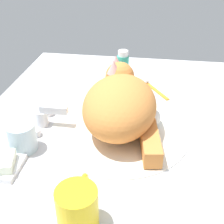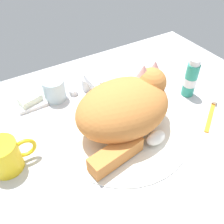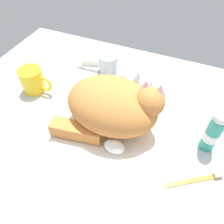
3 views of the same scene
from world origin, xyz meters
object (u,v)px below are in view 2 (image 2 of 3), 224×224
coffee_mug (5,156)px  toothbrush (211,113)px  rinse_cup (54,90)px  faucet (88,84)px  cat (126,108)px  soap_bar (30,99)px  toothpaste_bottle (191,79)px

coffee_mug → toothbrush: 58.09cm
rinse_cup → toothbrush: size_ratio=0.54×
faucet → toothbrush: 39.40cm
cat → soap_bar: (-19.38, 23.75, -5.77)cm
faucet → coffee_mug: coffee_mug is taller
soap_bar → toothbrush: 55.33cm
cat → coffee_mug: size_ratio=2.45×
faucet → cat: size_ratio=0.46×
cat → toothbrush: size_ratio=2.17×
coffee_mug → rinse_cup: 26.98cm
faucet → toothpaste_bottle: size_ratio=1.01×
rinse_cup → soap_bar: 7.87cm
faucet → cat: bearing=-88.1°
toothpaste_bottle → faucet: bearing=146.0°
cat → soap_bar: 31.19cm
cat → rinse_cup: size_ratio=4.05×
soap_bar → cat: bearing=-50.8°
coffee_mug → rinse_cup: bearing=44.3°
faucet → toothbrush: size_ratio=1.00×
soap_bar → toothbrush: soap_bar is taller
toothbrush → coffee_mug: bearing=167.9°
coffee_mug → toothbrush: coffee_mug is taller
rinse_cup → soap_bar: bearing=172.2°
coffee_mug → soap_bar: (11.62, 19.89, -1.89)cm
toothbrush → cat: bearing=162.1°
coffee_mug → toothpaste_bottle: toothpaste_bottle is taller
faucet → toothbrush: faucet is taller
coffee_mug → toothpaste_bottle: size_ratio=0.90×
faucet → toothpaste_bottle: (27.02, -18.24, 3.35)cm
soap_bar → toothbrush: size_ratio=0.50×
cat → toothbrush: cat is taller
faucet → rinse_cup: (-11.00, 1.82, 0.83)cm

